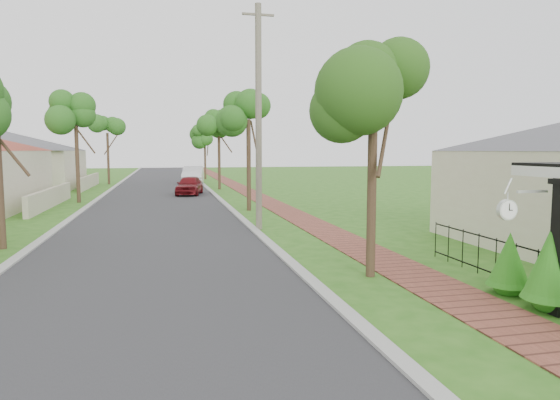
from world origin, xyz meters
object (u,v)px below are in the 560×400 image
object	(u,v)px
parked_car_red	(189,185)
parked_car_white	(193,175)
utility_pole	(259,117)
near_tree	(373,98)
station_clock	(509,208)

from	to	relation	value
parked_car_red	parked_car_white	bearing A→B (deg)	96.95
parked_car_white	utility_pole	bearing A→B (deg)	-80.99
near_tree	station_clock	distance (m)	4.01
parked_car_red	near_tree	xyz separation A→B (m)	(3.20, -23.26, 3.59)
near_tree	station_clock	bearing A→B (deg)	-62.96
parked_car_red	utility_pole	world-z (taller)	utility_pole
utility_pole	station_clock	world-z (taller)	utility_pole
parked_car_white	near_tree	xyz separation A→B (m)	(2.40, -33.66, 3.44)
parked_car_white	station_clock	size ratio (longest dim) A/B	4.64
parked_car_red	parked_car_white	world-z (taller)	parked_car_white
parked_car_white	near_tree	distance (m)	33.92
near_tree	utility_pole	world-z (taller)	utility_pole
parked_car_red	station_clock	bearing A→B (deg)	-68.48
parked_car_white	utility_pole	size ratio (longest dim) A/B	0.58
parked_car_red	near_tree	size ratio (longest dim) A/B	0.71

